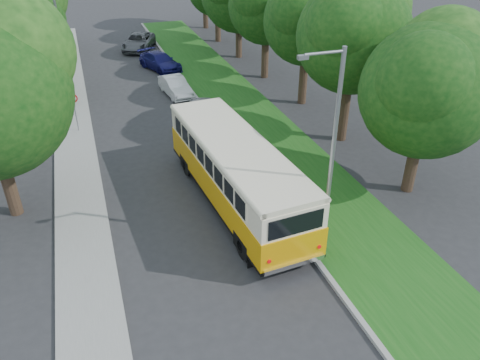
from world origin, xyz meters
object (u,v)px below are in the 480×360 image
object	(u,v)px
vintage_bus	(236,174)
car_grey	(138,42)
lamppost_near	(331,149)
lamppost_far	(61,47)
car_silver	(201,115)
car_white	(175,86)
car_blue	(160,62)

from	to	relation	value
vintage_bus	car_grey	xyz separation A→B (m)	(-0.25, 27.99, -0.88)
lamppost_near	lamppost_far	distance (m)	20.53
lamppost_far	car_silver	distance (m)	9.89
car_white	car_blue	xyz separation A→B (m)	(0.09, 6.30, 0.02)
car_silver	car_grey	size ratio (longest dim) A/B	0.85
vintage_bus	car_silver	size ratio (longest dim) A/B	2.44
car_white	lamppost_far	bearing A→B (deg)	175.48
car_grey	car_white	bearing A→B (deg)	-66.45
car_white	car_blue	bearing A→B (deg)	81.98
lamppost_near	car_blue	distance (m)	25.46
vintage_bus	car_silver	distance (m)	9.00
car_grey	car_blue	bearing A→B (deg)	-63.04
car_silver	car_blue	size ratio (longest dim) A/B	0.95
lamppost_near	vintage_bus	bearing A→B (deg)	119.44
car_blue	car_grey	distance (m)	6.87
car_white	car_blue	distance (m)	6.30
car_blue	vintage_bus	bearing A→B (deg)	-111.94
lamppost_near	car_silver	xyz separation A→B (m)	(-1.48, 12.90, -3.62)
car_blue	car_grey	xyz separation A→B (m)	(-0.76, 6.82, 0.05)
vintage_bus	lamppost_near	bearing A→B (deg)	-64.97
lamppost_near	car_grey	bearing A→B (deg)	94.45
car_blue	lamppost_far	bearing A→B (deg)	-157.79
lamppost_near	car_grey	xyz separation A→B (m)	(-2.49, 31.96, -3.64)
lamppost_far	car_blue	size ratio (longest dim) A/B	1.61
lamppost_near	car_silver	bearing A→B (deg)	96.56
lamppost_near	vintage_bus	world-z (taller)	lamppost_near
vintage_bus	lamppost_far	bearing A→B (deg)	110.23
lamppost_far	car_grey	distance (m)	15.29
lamppost_far	car_silver	xyz separation A→B (m)	(7.42, -5.60, -3.36)
lamppost_far	car_white	size ratio (longest dim) A/B	1.89
car_silver	car_white	bearing A→B (deg)	107.97
car_silver	lamppost_near	bearing A→B (deg)	-68.67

